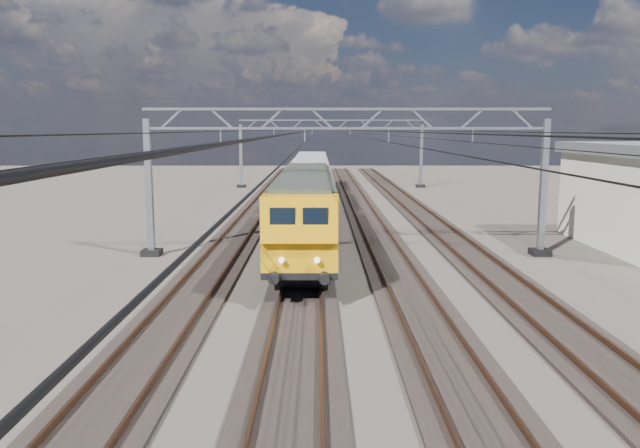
{
  "coord_description": "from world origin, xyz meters",
  "views": [
    {
      "loc": [
        -1.36,
        -25.91,
        6.1
      ],
      "look_at": [
        -1.29,
        -1.59,
        2.4
      ],
      "focal_mm": 35.0,
      "sensor_mm": 36.0,
      "label": 1
    }
  ],
  "objects_px": {
    "locomotive": "(305,206)",
    "hopper_wagon_lead": "(310,180)",
    "hopper_wagon_mid": "(312,168)",
    "catenary_gantry_mid": "(346,176)",
    "catenary_gantry_far": "(331,150)"
  },
  "relations": [
    {
      "from": "locomotive",
      "to": "hopper_wagon_lead",
      "type": "relative_size",
      "value": 1.62
    },
    {
      "from": "hopper_wagon_mid",
      "to": "catenary_gantry_mid",
      "type": "bearing_deg",
      "value": -86.5
    },
    {
      "from": "catenary_gantry_mid",
      "to": "hopper_wagon_mid",
      "type": "bearing_deg",
      "value": 93.5
    },
    {
      "from": "catenary_gantry_far",
      "to": "locomotive",
      "type": "relative_size",
      "value": 0.94
    },
    {
      "from": "hopper_wagon_lead",
      "to": "locomotive",
      "type": "bearing_deg",
      "value": -90.0
    },
    {
      "from": "locomotive",
      "to": "hopper_wagon_mid",
      "type": "height_order",
      "value": "locomotive"
    },
    {
      "from": "locomotive",
      "to": "catenary_gantry_mid",
      "type": "bearing_deg",
      "value": -22.14
    },
    {
      "from": "catenary_gantry_mid",
      "to": "hopper_wagon_mid",
      "type": "height_order",
      "value": "catenary_gantry_mid"
    },
    {
      "from": "catenary_gantry_mid",
      "to": "hopper_wagon_lead",
      "type": "relative_size",
      "value": 1.53
    },
    {
      "from": "catenary_gantry_mid",
      "to": "catenary_gantry_far",
      "type": "relative_size",
      "value": 1.0
    },
    {
      "from": "hopper_wagon_lead",
      "to": "hopper_wagon_mid",
      "type": "relative_size",
      "value": 1.0
    },
    {
      "from": "catenary_gantry_far",
      "to": "hopper_wagon_lead",
      "type": "relative_size",
      "value": 1.53
    },
    {
      "from": "catenary_gantry_far",
      "to": "hopper_wagon_mid",
      "type": "xyz_separation_m",
      "value": [
        -2.0,
        -3.29,
        -1.67
      ]
    },
    {
      "from": "catenary_gantry_far",
      "to": "hopper_wagon_mid",
      "type": "distance_m",
      "value": 4.2
    },
    {
      "from": "locomotive",
      "to": "catenary_gantry_far",
      "type": "bearing_deg",
      "value": 86.75
    }
  ]
}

